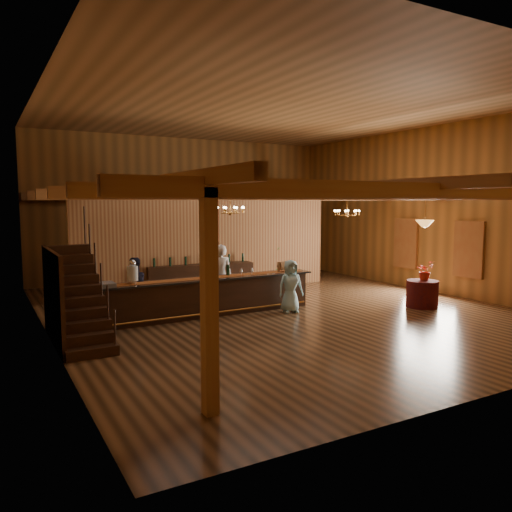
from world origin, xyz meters
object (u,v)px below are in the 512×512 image
chandelier_right (347,212)px  tasting_bar (211,296)px  backbar_shelf (201,279)px  guest (291,286)px  round_table (422,294)px  chandelier_left (230,210)px  staff_second (134,287)px  beverage_dispenser (133,272)px  pendant_lamp (425,223)px  floor_plant (275,266)px  raffle_drum (283,266)px  bartender (221,276)px

chandelier_right → tasting_bar: bearing=-173.9°
backbar_shelf → guest: bearing=-68.0°
round_table → chandelier_left: (-4.97, 2.34, 2.41)m
staff_second → beverage_dispenser: bearing=71.3°
beverage_dispenser → chandelier_right: 7.23m
pendant_lamp → staff_second: size_ratio=0.58×
tasting_bar → floor_plant: (4.08, 3.42, 0.19)m
chandelier_left → staff_second: chandelier_left is taller
raffle_drum → backbar_shelf: 3.31m
pendant_lamp → guest: 4.23m
guest → backbar_shelf: bearing=117.0°
chandelier_right → staff_second: size_ratio=0.51×
raffle_drum → beverage_dispenser: bearing=179.9°
tasting_bar → floor_plant: 5.32m
tasting_bar → beverage_dispenser: 2.23m
tasting_bar → chandelier_left: 2.42m
round_table → chandelier_right: bearing=105.2°
round_table → guest: (-3.67, 1.28, 0.34)m
round_table → raffle_drum: bearing=149.3°
tasting_bar → bartender: bearing=50.3°
raffle_drum → backbar_shelf: size_ratio=0.10×
round_table → chandelier_left: 6.00m
floor_plant → chandelier_right: bearing=-72.5°
tasting_bar → beverage_dispenser: beverage_dispenser is taller
beverage_dispenser → tasting_bar: bearing=-0.2°
beverage_dispenser → bartender: bartender is taller
beverage_dispenser → staff_second: 1.00m
bartender → guest: size_ratio=1.25×
chandelier_right → bartender: bearing=175.9°
guest → chandelier_right: bearing=34.3°
round_table → staff_second: 8.07m
raffle_drum → staff_second: (-4.10, 0.83, -0.40)m
raffle_drum → pendant_lamp: pendant_lamp is taller
raffle_drum → floor_plant: 3.91m
beverage_dispenser → pendant_lamp: size_ratio=0.67×
beverage_dispenser → chandelier_left: chandelier_left is taller
floor_plant → chandelier_left: bearing=-137.1°
backbar_shelf → guest: 3.88m
staff_second → floor_plant: bearing=-158.6°
chandelier_right → bartender: size_ratio=0.44×
chandelier_left → guest: (1.30, -1.06, -2.08)m
round_table → floor_plant: size_ratio=0.64×
tasting_bar → chandelier_right: size_ratio=7.56×
tasting_bar → bartender: (0.67, 0.84, 0.39)m
raffle_drum → guest: guest is taller
chandelier_left → floor_plant: size_ratio=0.57×
bartender → staff_second: 2.52m
staff_second → chandelier_right: bearing=175.3°
chandelier_left → staff_second: bearing=168.2°
raffle_drum → pendant_lamp: size_ratio=0.38×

